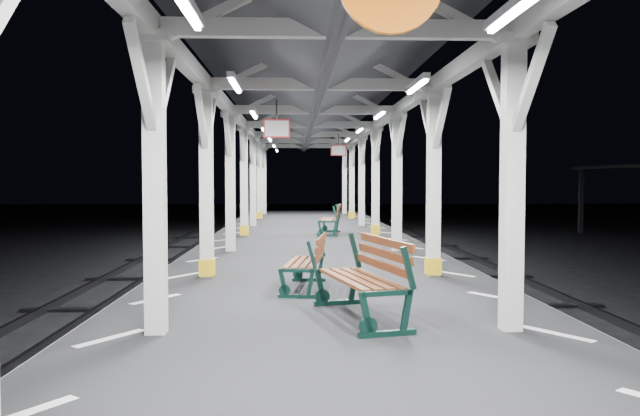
{
  "coord_description": "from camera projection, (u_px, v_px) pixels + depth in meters",
  "views": [
    {
      "loc": [
        -0.45,
        -8.94,
        2.72
      ],
      "look_at": [
        -0.0,
        2.37,
        2.2
      ],
      "focal_mm": 35.0,
      "sensor_mm": 36.0,
      "label": 1
    }
  ],
  "objects": [
    {
      "name": "ground",
      "position": [
        326.0,
        366.0,
        9.07
      ],
      "size": [
        120.0,
        120.0,
        0.0
      ],
      "primitive_type": "plane",
      "color": "black",
      "rests_on": "ground"
    },
    {
      "name": "platform",
      "position": [
        326.0,
        332.0,
        9.05
      ],
      "size": [
        6.0,
        50.0,
        1.0
      ],
      "primitive_type": "cube",
      "color": "black",
      "rests_on": "ground"
    },
    {
      "name": "hazard_stripes_left",
      "position": [
        156.0,
        299.0,
        8.93
      ],
      "size": [
        1.0,
        48.0,
        0.01
      ],
      "primitive_type": "cube",
      "color": "silver",
      "rests_on": "platform"
    },
    {
      "name": "hazard_stripes_right",
      "position": [
        493.0,
        297.0,
        9.12
      ],
      "size": [
        1.0,
        48.0,
        0.01
      ],
      "primitive_type": "cube",
      "color": "silver",
      "rests_on": "platform"
    },
    {
      "name": "canopy",
      "position": [
        327.0,
        50.0,
        8.85
      ],
      "size": [
        5.4,
        49.0,
        4.65
      ],
      "color": "silver",
      "rests_on": "platform"
    },
    {
      "name": "bench_near",
      "position": [
        368.0,
        276.0,
        7.67
      ],
      "size": [
        1.1,
        1.96,
        1.0
      ],
      "rotation": [
        0.0,
        0.0,
        0.24
      ],
      "color": "#0E2E27",
      "rests_on": "platform"
    },
    {
      "name": "bench_mid",
      "position": [
        309.0,
        261.0,
        9.72
      ],
      "size": [
        0.78,
        1.62,
        0.85
      ],
      "rotation": [
        0.0,
        0.0,
        -0.13
      ],
      "color": "#0E2E27",
      "rests_on": "platform"
    },
    {
      "name": "bench_far",
      "position": [
        333.0,
        218.0,
        19.55
      ],
      "size": [
        0.84,
        1.78,
        0.93
      ],
      "rotation": [
        0.0,
        0.0,
        -0.12
      ],
      "color": "#0E2E27",
      "rests_on": "platform"
    }
  ]
}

